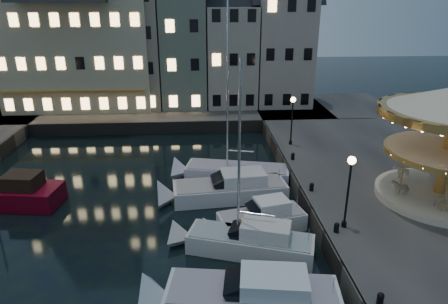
{
  "coord_description": "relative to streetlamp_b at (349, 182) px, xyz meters",
  "views": [
    {
      "loc": [
        -0.64,
        -17.68,
        13.03
      ],
      "look_at": [
        1.0,
        8.0,
        3.2
      ],
      "focal_mm": 32.0,
      "sensor_mm": 36.0,
      "label": 1
    }
  ],
  "objects": [
    {
      "name": "ground",
      "position": [
        -7.2,
        -1.0,
        -4.02
      ],
      "size": [
        160.0,
        160.0,
        0.0
      ],
      "primitive_type": "plane",
      "color": "black",
      "rests_on": "ground"
    },
    {
      "name": "quay_east",
      "position": [
        6.8,
        5.0,
        -3.37
      ],
      "size": [
        16.0,
        56.0,
        1.3
      ],
      "primitive_type": "cube",
      "color": "#474442",
      "rests_on": "ground"
    },
    {
      "name": "quay_north",
      "position": [
        -15.2,
        27.0,
        -3.37
      ],
      "size": [
        44.0,
        12.0,
        1.3
      ],
      "primitive_type": "cube",
      "color": "#474442",
      "rests_on": "ground"
    },
    {
      "name": "quaywall_e",
      "position": [
        -1.2,
        5.0,
        -3.37
      ],
      "size": [
        0.15,
        44.0,
        1.3
      ],
      "primitive_type": "cube",
      "color": "#47423A",
      "rests_on": "ground"
    },
    {
      "name": "quaywall_n",
      "position": [
        -13.2,
        21.0,
        -3.37
      ],
      "size": [
        48.0,
        0.15,
        1.3
      ],
      "primitive_type": "cube",
      "color": "#47423A",
      "rests_on": "ground"
    },
    {
      "name": "streetlamp_b",
      "position": [
        0.0,
        0.0,
        0.0
      ],
      "size": [
        0.44,
        0.44,
        4.17
      ],
      "color": "black",
      "rests_on": "quay_east"
    },
    {
      "name": "streetlamp_c",
      "position": [
        0.0,
        13.5,
        0.0
      ],
      "size": [
        0.44,
        0.44,
        4.17
      ],
      "color": "black",
      "rests_on": "quay_east"
    },
    {
      "name": "bollard_a",
      "position": [
        -0.6,
        -6.0,
        -2.41
      ],
      "size": [
        0.3,
        0.3,
        0.57
      ],
      "color": "black",
      "rests_on": "quay_east"
    },
    {
      "name": "bollard_b",
      "position": [
        -0.6,
        -0.5,
        -2.41
      ],
      "size": [
        0.3,
        0.3,
        0.57
      ],
      "color": "black",
      "rests_on": "quay_east"
    },
    {
      "name": "bollard_c",
      "position": [
        -0.6,
        4.5,
        -2.41
      ],
      "size": [
        0.3,
        0.3,
        0.57
      ],
      "color": "black",
      "rests_on": "quay_east"
    },
    {
      "name": "bollard_d",
      "position": [
        -0.6,
        10.0,
        -2.41
      ],
      "size": [
        0.3,
        0.3,
        0.57
      ],
      "color": "black",
      "rests_on": "quay_east"
    },
    {
      "name": "townhouse_na",
      "position": [
        -26.7,
        29.0,
        3.76
      ],
      "size": [
        5.5,
        8.0,
        12.8
      ],
      "color": "gray",
      "rests_on": "quay_north"
    },
    {
      "name": "townhouse_nb",
      "position": [
        -21.25,
        29.0,
        4.26
      ],
      "size": [
        6.16,
        8.0,
        13.8
      ],
      "color": "gray",
      "rests_on": "quay_north"
    },
    {
      "name": "townhouse_nc",
      "position": [
        -15.2,
        29.0,
        4.76
      ],
      "size": [
        6.82,
        8.0,
        14.8
      ],
      "color": "gray",
      "rests_on": "quay_north"
    },
    {
      "name": "townhouse_nd",
      "position": [
        -9.45,
        29.0,
        5.26
      ],
      "size": [
        5.5,
        8.0,
        15.8
      ],
      "color": "slate",
      "rests_on": "quay_north"
    },
    {
      "name": "townhouse_ne",
      "position": [
        -4.0,
        29.0,
        3.76
      ],
      "size": [
        6.16,
        8.0,
        12.8
      ],
      "color": "#AA9D8B",
      "rests_on": "quay_north"
    },
    {
      "name": "townhouse_nf",
      "position": [
        2.05,
        29.0,
        4.26
      ],
      "size": [
        6.82,
        8.0,
        13.8
      ],
      "color": "#B09D8F",
      "rests_on": "quay_north"
    },
    {
      "name": "hotel_corner",
      "position": [
        -21.2,
        29.0,
        5.76
      ],
      "size": [
        17.6,
        9.0,
        16.8
      ],
      "color": "beige",
      "rests_on": "quay_north"
    },
    {
      "name": "motorboat_b",
      "position": [
        -6.07,
        -4.5,
        -3.37
      ],
      "size": [
        8.85,
        3.65,
        2.15
      ],
      "color": "silver",
      "rests_on": "ground"
    },
    {
      "name": "motorboat_c",
      "position": [
        -5.63,
        -0.15,
        -3.34
      ],
      "size": [
        7.83,
        4.15,
        10.47
      ],
      "color": "silver",
      "rests_on": "ground"
    },
    {
      "name": "motorboat_d",
      "position": [
        -4.67,
        1.96,
        -3.38
      ],
      "size": [
        6.26,
        3.22,
        2.15
      ],
      "color": "silver",
      "rests_on": "ground"
    },
    {
      "name": "motorboat_e",
      "position": [
        -6.24,
        6.26,
        -3.37
      ],
      "size": [
        8.94,
        3.37,
        2.15
      ],
      "color": "silver",
      "rests_on": "ground"
    },
    {
      "name": "motorboat_f",
      "position": [
        -5.6,
        9.44,
        -3.49
      ],
      "size": [
        8.94,
        4.08,
        11.85
      ],
      "color": "white",
      "rests_on": "ground"
    },
    {
      "name": "red_fishing_boat",
      "position": [
        -21.03,
        6.43,
        -3.32
      ],
      "size": [
        7.9,
        3.64,
        5.98
      ],
      "color": "#650216",
      "rests_on": "ground"
    }
  ]
}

